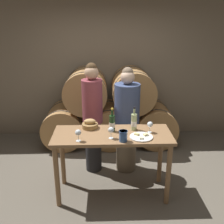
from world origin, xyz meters
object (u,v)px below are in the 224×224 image
at_px(blue_crock, 123,136).
at_px(tasting_table, 112,144).
at_px(person_right, 127,121).
at_px(wine_glass_far_left, 78,133).
at_px(person_left, 93,117).
at_px(bread_basket, 90,125).
at_px(wine_bottle_red, 112,123).
at_px(wine_glass_center, 150,125).
at_px(cheese_plate, 141,137).
at_px(wine_glass_left, 111,130).
at_px(wine_bottle_white, 134,122).

bearing_deg(blue_crock, tasting_table, 119.16).
height_order(person_right, wine_glass_far_left, person_right).
distance_m(person_left, bread_basket, 0.42).
relative_size(tasting_table, wine_glass_far_left, 10.19).
distance_m(person_left, wine_bottle_red, 0.61).
bearing_deg(wine_glass_center, blue_crock, -145.93).
bearing_deg(cheese_plate, wine_glass_left, -177.89).
bearing_deg(wine_bottle_white, wine_glass_center, -24.22).
xyz_separation_m(person_right, wine_glass_far_left, (-0.65, -0.81, 0.18)).
distance_m(person_left, person_right, 0.51).
bearing_deg(person_right, tasting_table, -111.25).
bearing_deg(wine_glass_center, wine_glass_far_left, -166.01).
relative_size(bread_basket, cheese_plate, 0.73).
relative_size(blue_crock, wine_glass_left, 0.91).
bearing_deg(tasting_table, cheese_plate, -18.78).
relative_size(person_right, wine_glass_far_left, 10.98).
bearing_deg(bread_basket, wine_glass_left, -50.40).
xyz_separation_m(wine_bottle_red, bread_basket, (-0.29, 0.11, -0.06)).
relative_size(tasting_table, bread_basket, 7.16).
bearing_deg(wine_glass_left, person_right, 70.85).
height_order(person_right, wine_bottle_red, person_right).
bearing_deg(wine_glass_far_left, wine_bottle_red, 34.13).
bearing_deg(person_left, wine_bottle_white, -41.88).
xyz_separation_m(wine_glass_left, wine_glass_center, (0.50, 0.16, 0.00)).
bearing_deg(blue_crock, wine_bottle_red, 112.39).
xyz_separation_m(person_left, wine_glass_center, (0.75, -0.59, 0.11)).
relative_size(wine_bottle_white, wine_glass_left, 2.15).
height_order(bread_basket, wine_glass_center, wine_glass_center).
distance_m(wine_bottle_white, wine_glass_left, 0.39).
distance_m(blue_crock, wine_glass_left, 0.17).
xyz_separation_m(person_right, cheese_plate, (0.11, -0.73, 0.08)).
height_order(blue_crock, wine_glass_left, wine_glass_left).
bearing_deg(tasting_table, wine_bottle_red, 90.95).
bearing_deg(blue_crock, wine_bottle_white, 63.63).
height_order(bread_basket, wine_glass_left, wine_glass_left).
bearing_deg(wine_glass_left, tasting_table, 81.15).
distance_m(person_left, wine_glass_far_left, 0.83).
bearing_deg(wine_bottle_white, person_left, 138.12).
height_order(wine_bottle_red, bread_basket, wine_bottle_red).
bearing_deg(wine_bottle_white, blue_crock, -116.37).
relative_size(person_left, wine_glass_left, 11.43).
bearing_deg(tasting_table, bread_basket, 146.39).
height_order(person_left, wine_bottle_white, person_left).
height_order(person_right, bread_basket, person_right).
distance_m(person_right, wine_bottle_red, 0.61).
bearing_deg(wine_bottle_red, person_left, 116.93).
relative_size(wine_bottle_white, cheese_plate, 1.11).
xyz_separation_m(wine_bottle_red, cheese_plate, (0.35, -0.20, -0.10)).
relative_size(bread_basket, wine_glass_center, 1.42).
height_order(blue_crock, cheese_plate, blue_crock).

